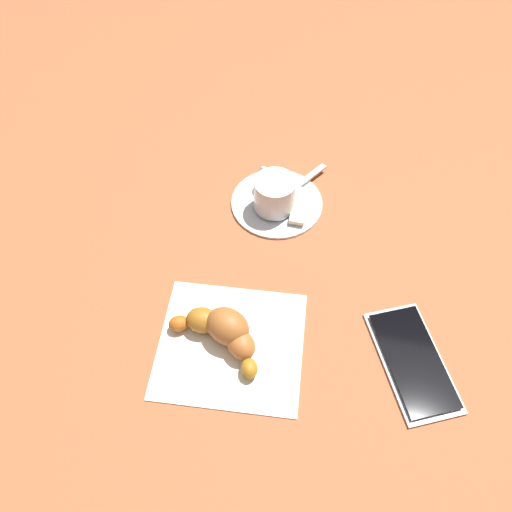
{
  "coord_description": "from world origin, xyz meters",
  "views": [
    {
      "loc": [
        -0.38,
        -0.09,
        0.56
      ],
      "look_at": [
        -0.0,
        -0.01,
        0.03
      ],
      "focal_mm": 35.08,
      "sensor_mm": 36.0,
      "label": 1
    }
  ],
  "objects_px": {
    "sugar_packet": "(300,206)",
    "cell_phone": "(413,361)",
    "napkin": "(231,344)",
    "croissant": "(222,330)",
    "saucer": "(277,202)",
    "teaspoon": "(282,196)",
    "espresso_cup": "(274,193)"
  },
  "relations": [
    {
      "from": "saucer",
      "to": "cell_phone",
      "type": "distance_m",
      "value": 0.3
    },
    {
      "from": "croissant",
      "to": "saucer",
      "type": "bearing_deg",
      "value": -6.63
    },
    {
      "from": "saucer",
      "to": "espresso_cup",
      "type": "relative_size",
      "value": 1.84
    },
    {
      "from": "napkin",
      "to": "cell_phone",
      "type": "height_order",
      "value": "cell_phone"
    },
    {
      "from": "teaspoon",
      "to": "croissant",
      "type": "distance_m",
      "value": 0.24
    },
    {
      "from": "teaspoon",
      "to": "sugar_packet",
      "type": "relative_size",
      "value": 1.81
    },
    {
      "from": "sugar_packet",
      "to": "saucer",
      "type": "bearing_deg",
      "value": 80.44
    },
    {
      "from": "saucer",
      "to": "croissant",
      "type": "xyz_separation_m",
      "value": [
        -0.23,
        0.03,
        0.02
      ]
    },
    {
      "from": "teaspoon",
      "to": "cell_phone",
      "type": "height_order",
      "value": "teaspoon"
    },
    {
      "from": "saucer",
      "to": "teaspoon",
      "type": "bearing_deg",
      "value": -49.38
    },
    {
      "from": "teaspoon",
      "to": "croissant",
      "type": "bearing_deg",
      "value": 171.83
    },
    {
      "from": "sugar_packet",
      "to": "cell_phone",
      "type": "height_order",
      "value": "sugar_packet"
    },
    {
      "from": "saucer",
      "to": "napkin",
      "type": "distance_m",
      "value": 0.24
    },
    {
      "from": "teaspoon",
      "to": "cell_phone",
      "type": "bearing_deg",
      "value": -138.7
    },
    {
      "from": "espresso_cup",
      "to": "napkin",
      "type": "distance_m",
      "value": 0.23
    },
    {
      "from": "croissant",
      "to": "napkin",
      "type": "bearing_deg",
      "value": -120.46
    },
    {
      "from": "napkin",
      "to": "croissant",
      "type": "bearing_deg",
      "value": 59.54
    },
    {
      "from": "saucer",
      "to": "sugar_packet",
      "type": "height_order",
      "value": "sugar_packet"
    },
    {
      "from": "saucer",
      "to": "espresso_cup",
      "type": "xyz_separation_m",
      "value": [
        -0.01,
        0.0,
        0.03
      ]
    },
    {
      "from": "espresso_cup",
      "to": "cell_phone",
      "type": "height_order",
      "value": "espresso_cup"
    },
    {
      "from": "napkin",
      "to": "cell_phone",
      "type": "xyz_separation_m",
      "value": [
        0.02,
        -0.22,
        0.0
      ]
    },
    {
      "from": "teaspoon",
      "to": "sugar_packet",
      "type": "bearing_deg",
      "value": -114.58
    },
    {
      "from": "sugar_packet",
      "to": "cell_phone",
      "type": "relative_size",
      "value": 0.42
    },
    {
      "from": "espresso_cup",
      "to": "croissant",
      "type": "height_order",
      "value": "espresso_cup"
    },
    {
      "from": "saucer",
      "to": "napkin",
      "type": "height_order",
      "value": "saucer"
    },
    {
      "from": "croissant",
      "to": "cell_phone",
      "type": "relative_size",
      "value": 0.78
    },
    {
      "from": "saucer",
      "to": "cell_phone",
      "type": "xyz_separation_m",
      "value": [
        -0.22,
        -0.2,
        0.0
      ]
    },
    {
      "from": "cell_phone",
      "to": "saucer",
      "type": "bearing_deg",
      "value": 43.13
    },
    {
      "from": "teaspoon",
      "to": "cell_phone",
      "type": "xyz_separation_m",
      "value": [
        -0.22,
        -0.2,
        -0.01
      ]
    },
    {
      "from": "croissant",
      "to": "cell_phone",
      "type": "bearing_deg",
      "value": -86.43
    },
    {
      "from": "napkin",
      "to": "croissant",
      "type": "height_order",
      "value": "croissant"
    },
    {
      "from": "teaspoon",
      "to": "croissant",
      "type": "height_order",
      "value": "croissant"
    }
  ]
}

